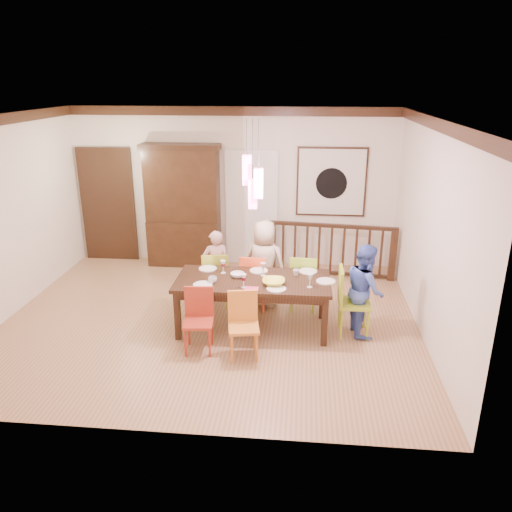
# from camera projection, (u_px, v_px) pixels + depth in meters

# --- Properties ---
(floor) EXTENTS (6.00, 6.00, 0.00)m
(floor) POSITION_uv_depth(u_px,v_px,m) (211.00, 320.00, 7.37)
(floor) COLOR olive
(floor) RESTS_ON ground
(ceiling) EXTENTS (6.00, 6.00, 0.00)m
(ceiling) POSITION_uv_depth(u_px,v_px,m) (204.00, 117.00, 6.39)
(ceiling) COLOR white
(ceiling) RESTS_ON wall_back
(wall_back) EXTENTS (6.00, 0.00, 6.00)m
(wall_back) POSITION_uv_depth(u_px,v_px,m) (233.00, 188.00, 9.22)
(wall_back) COLOR silver
(wall_back) RESTS_ON floor
(wall_left) EXTENTS (0.00, 5.00, 5.00)m
(wall_left) POSITION_uv_depth(u_px,v_px,m) (2.00, 220.00, 7.16)
(wall_left) COLOR silver
(wall_left) RESTS_ON floor
(wall_right) EXTENTS (0.00, 5.00, 5.00)m
(wall_right) POSITION_uv_depth(u_px,v_px,m) (430.00, 231.00, 6.61)
(wall_right) COLOR silver
(wall_right) RESTS_ON floor
(crown_molding) EXTENTS (6.00, 5.00, 0.16)m
(crown_molding) POSITION_uv_depth(u_px,v_px,m) (204.00, 123.00, 6.42)
(crown_molding) COLOR black
(crown_molding) RESTS_ON wall_back
(panel_door) EXTENTS (1.04, 0.07, 2.24)m
(panel_door) POSITION_uv_depth(u_px,v_px,m) (109.00, 206.00, 9.53)
(panel_door) COLOR black
(panel_door) RESTS_ON wall_back
(white_doorway) EXTENTS (0.97, 0.05, 2.22)m
(white_doorway) POSITION_uv_depth(u_px,v_px,m) (251.00, 210.00, 9.29)
(white_doorway) COLOR silver
(white_doorway) RESTS_ON wall_back
(painting) EXTENTS (1.25, 0.06, 1.25)m
(painting) POSITION_uv_depth(u_px,v_px,m) (331.00, 182.00, 8.97)
(painting) COLOR black
(painting) RESTS_ON wall_back
(pendant_cluster) EXTENTS (0.27, 0.21, 1.14)m
(pendant_cluster) POSITION_uv_depth(u_px,v_px,m) (253.00, 182.00, 6.42)
(pendant_cluster) COLOR #FA4B88
(pendant_cluster) RESTS_ON ceiling
(dining_table) EXTENTS (2.14, 0.99, 0.75)m
(dining_table) POSITION_uv_depth(u_px,v_px,m) (253.00, 285.00, 6.90)
(dining_table) COLOR black
(dining_table) RESTS_ON floor
(chair_far_left) EXTENTS (0.46, 0.46, 0.89)m
(chair_far_left) POSITION_uv_depth(u_px,v_px,m) (216.00, 274.00, 7.70)
(chair_far_left) COLOR #AFC431
(chair_far_left) RESTS_ON floor
(chair_far_mid) EXTENTS (0.41, 0.41, 0.88)m
(chair_far_mid) POSITION_uv_depth(u_px,v_px,m) (254.00, 277.00, 7.60)
(chair_far_mid) COLOR #F35123
(chair_far_mid) RESTS_ON floor
(chair_far_right) EXTENTS (0.42, 0.42, 0.89)m
(chair_far_right) POSITION_uv_depth(u_px,v_px,m) (303.00, 278.00, 7.56)
(chair_far_right) COLOR #9DD030
(chair_far_right) RESTS_ON floor
(chair_near_left) EXTENTS (0.41, 0.41, 0.84)m
(chair_near_left) POSITION_uv_depth(u_px,v_px,m) (198.00, 317.00, 6.38)
(chair_near_left) COLOR #9A2F1C
(chair_near_left) RESTS_ON floor
(chair_near_mid) EXTENTS (0.44, 0.44, 0.84)m
(chair_near_mid) POSITION_uv_depth(u_px,v_px,m) (244.00, 322.00, 6.25)
(chair_near_mid) COLOR orange
(chair_near_mid) RESTS_ON floor
(chair_end_right) EXTENTS (0.44, 0.44, 0.96)m
(chair_end_right) POSITION_uv_depth(u_px,v_px,m) (355.00, 297.00, 6.79)
(chair_end_right) COLOR #9DB925
(chair_end_right) RESTS_ON floor
(china_hutch) EXTENTS (1.43, 0.46, 2.27)m
(china_hutch) POSITION_uv_depth(u_px,v_px,m) (183.00, 206.00, 9.22)
(china_hutch) COLOR black
(china_hutch) RESTS_ON floor
(balustrade) EXTENTS (2.27, 0.32, 0.96)m
(balustrade) POSITION_uv_depth(u_px,v_px,m) (331.00, 249.00, 8.86)
(balustrade) COLOR black
(balustrade) RESTS_ON floor
(person_far_left) EXTENTS (0.50, 0.41, 1.18)m
(person_far_left) POSITION_uv_depth(u_px,v_px,m) (216.00, 267.00, 7.79)
(person_far_left) COLOR beige
(person_far_left) RESTS_ON floor
(person_far_mid) EXTENTS (0.75, 0.58, 1.37)m
(person_far_mid) POSITION_uv_depth(u_px,v_px,m) (264.00, 264.00, 7.65)
(person_far_mid) COLOR #C6B695
(person_far_mid) RESTS_ON floor
(person_end_right) EXTENTS (0.58, 0.69, 1.29)m
(person_end_right) POSITION_uv_depth(u_px,v_px,m) (365.00, 289.00, 6.81)
(person_end_right) COLOR #4562C2
(person_end_right) RESTS_ON floor
(serving_bowl) EXTENTS (0.32, 0.32, 0.07)m
(serving_bowl) POSITION_uv_depth(u_px,v_px,m) (274.00, 282.00, 6.69)
(serving_bowl) COLOR yellow
(serving_bowl) RESTS_ON dining_table
(small_bowl) EXTENTS (0.24, 0.24, 0.06)m
(small_bowl) POSITION_uv_depth(u_px,v_px,m) (237.00, 275.00, 6.94)
(small_bowl) COLOR white
(small_bowl) RESTS_ON dining_table
(cup_left) EXTENTS (0.13, 0.13, 0.09)m
(cup_left) POSITION_uv_depth(u_px,v_px,m) (213.00, 280.00, 6.74)
(cup_left) COLOR silver
(cup_left) RESTS_ON dining_table
(cup_right) EXTENTS (0.10, 0.10, 0.09)m
(cup_right) POSITION_uv_depth(u_px,v_px,m) (296.00, 273.00, 7.00)
(cup_right) COLOR silver
(cup_right) RESTS_ON dining_table
(plate_far_left) EXTENTS (0.26, 0.26, 0.01)m
(plate_far_left) POSITION_uv_depth(u_px,v_px,m) (208.00, 269.00, 7.24)
(plate_far_left) COLOR white
(plate_far_left) RESTS_ON dining_table
(plate_far_mid) EXTENTS (0.26, 0.26, 0.01)m
(plate_far_mid) POSITION_uv_depth(u_px,v_px,m) (259.00, 271.00, 7.17)
(plate_far_mid) COLOR white
(plate_far_mid) RESTS_ON dining_table
(plate_far_right) EXTENTS (0.26, 0.26, 0.01)m
(plate_far_right) POSITION_uv_depth(u_px,v_px,m) (308.00, 271.00, 7.14)
(plate_far_right) COLOR white
(plate_far_right) RESTS_ON dining_table
(plate_near_left) EXTENTS (0.26, 0.26, 0.01)m
(plate_near_left) POSITION_uv_depth(u_px,v_px,m) (203.00, 285.00, 6.68)
(plate_near_left) COLOR white
(plate_near_left) RESTS_ON dining_table
(plate_near_mid) EXTENTS (0.26, 0.26, 0.01)m
(plate_near_mid) POSITION_uv_depth(u_px,v_px,m) (276.00, 289.00, 6.55)
(plate_near_mid) COLOR white
(plate_near_mid) RESTS_ON dining_table
(plate_end_right) EXTENTS (0.26, 0.26, 0.01)m
(plate_end_right) POSITION_uv_depth(u_px,v_px,m) (326.00, 281.00, 6.79)
(plate_end_right) COLOR white
(plate_end_right) RESTS_ON dining_table
(wine_glass_a) EXTENTS (0.08, 0.08, 0.19)m
(wine_glass_a) POSITION_uv_depth(u_px,v_px,m) (223.00, 267.00, 7.07)
(wine_glass_a) COLOR #590C19
(wine_glass_a) RESTS_ON dining_table
(wine_glass_b) EXTENTS (0.08, 0.08, 0.19)m
(wine_glass_b) POSITION_uv_depth(u_px,v_px,m) (263.00, 269.00, 6.97)
(wine_glass_b) COLOR silver
(wine_glass_b) RESTS_ON dining_table
(wine_glass_c) EXTENTS (0.08, 0.08, 0.19)m
(wine_glass_c) POSITION_uv_depth(u_px,v_px,m) (244.00, 281.00, 6.57)
(wine_glass_c) COLOR #590C19
(wine_glass_c) RESTS_ON dining_table
(wine_glass_d) EXTENTS (0.08, 0.08, 0.19)m
(wine_glass_d) POSITION_uv_depth(u_px,v_px,m) (310.00, 281.00, 6.59)
(wine_glass_d) COLOR silver
(wine_glass_d) RESTS_ON dining_table
(napkin) EXTENTS (0.18, 0.14, 0.01)m
(napkin) POSITION_uv_depth(u_px,v_px,m) (251.00, 289.00, 6.54)
(napkin) COLOR #D83359
(napkin) RESTS_ON dining_table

